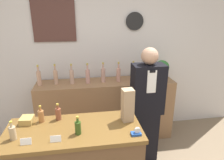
{
  "coord_description": "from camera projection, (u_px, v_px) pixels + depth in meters",
  "views": [
    {
      "loc": [
        -0.23,
        -1.2,
        2.03
      ],
      "look_at": [
        0.13,
        1.09,
        1.23
      ],
      "focal_mm": 32.0,
      "sensor_mm": 36.0,
      "label": 1
    }
  ],
  "objects": [
    {
      "name": "shopkeeper",
      "position": [
        146.0,
        108.0,
        2.66
      ],
      "size": [
        0.41,
        0.26,
        1.62
      ],
      "color": "black",
      "rests_on": "ground_plane"
    },
    {
      "name": "back_shelf",
      "position": [
        106.0,
        110.0,
        3.27
      ],
      "size": [
        2.14,
        0.47,
        0.99
      ],
      "color": "#8E6642",
      "rests_on": "ground_plane"
    },
    {
      "name": "paper_bag",
      "position": [
        128.0,
        105.0,
        1.98
      ],
      "size": [
        0.12,
        0.11,
        0.34
      ],
      "color": "tan",
      "rests_on": "display_counter"
    },
    {
      "name": "shelf_bottle_3",
      "position": [
        88.0,
        76.0,
        3.01
      ],
      "size": [
        0.06,
        0.06,
        0.31
      ],
      "color": "tan",
      "rests_on": "back_shelf"
    },
    {
      "name": "shelf_bottle_2",
      "position": [
        72.0,
        76.0,
        2.98
      ],
      "size": [
        0.06,
        0.06,
        0.31
      ],
      "color": "tan",
      "rests_on": "back_shelf"
    },
    {
      "name": "shelf_bottle_7",
      "position": [
        147.0,
        72.0,
        3.18
      ],
      "size": [
        0.06,
        0.06,
        0.31
      ],
      "color": "tan",
      "rests_on": "back_shelf"
    },
    {
      "name": "gift_box",
      "position": [
        27.0,
        120.0,
        1.98
      ],
      "size": [
        0.13,
        0.14,
        0.06
      ],
      "color": "tan",
      "rests_on": "display_counter"
    },
    {
      "name": "shelf_bottle_1",
      "position": [
        56.0,
        77.0,
        2.97
      ],
      "size": [
        0.06,
        0.06,
        0.31
      ],
      "color": "tan",
      "rests_on": "back_shelf"
    },
    {
      "name": "price_card_left",
      "position": [
        26.0,
        142.0,
        1.66
      ],
      "size": [
        0.09,
        0.02,
        0.06
      ],
      "color": "white",
      "rests_on": "display_counter"
    },
    {
      "name": "potted_plant",
      "position": [
        162.0,
        69.0,
        3.15
      ],
      "size": [
        0.22,
        0.22,
        0.31
      ],
      "color": "#9E998E",
      "rests_on": "back_shelf"
    },
    {
      "name": "shelf_bottle_5",
      "position": [
        118.0,
        74.0,
        3.08
      ],
      "size": [
        0.06,
        0.06,
        0.31
      ],
      "color": "tan",
      "rests_on": "back_shelf"
    },
    {
      "name": "counter_bottle_1",
      "position": [
        41.0,
        116.0,
        1.99
      ],
      "size": [
        0.06,
        0.06,
        0.18
      ],
      "color": "#A66938",
      "rests_on": "display_counter"
    },
    {
      "name": "shelf_bottle_6",
      "position": [
        133.0,
        73.0,
        3.14
      ],
      "size": [
        0.06,
        0.06,
        0.31
      ],
      "color": "tan",
      "rests_on": "back_shelf"
    },
    {
      "name": "counter_bottle_3",
      "position": [
        78.0,
        127.0,
        1.79
      ],
      "size": [
        0.06,
        0.06,
        0.18
      ],
      "color": "#324E1A",
      "rests_on": "display_counter"
    },
    {
      "name": "counter_bottle_2",
      "position": [
        58.0,
        114.0,
        2.03
      ],
      "size": [
        0.06,
        0.06,
        0.18
      ],
      "color": "brown",
      "rests_on": "display_counter"
    },
    {
      "name": "shelf_bottle_0",
      "position": [
        39.0,
        78.0,
        2.92
      ],
      "size": [
        0.06,
        0.06,
        0.31
      ],
      "color": "tan",
      "rests_on": "back_shelf"
    },
    {
      "name": "counter_bottle_0",
      "position": [
        13.0,
        133.0,
        1.71
      ],
      "size": [
        0.06,
        0.06,
        0.18
      ],
      "color": "tan",
      "rests_on": "display_counter"
    },
    {
      "name": "tape_dispenser",
      "position": [
        136.0,
        133.0,
        1.79
      ],
      "size": [
        0.09,
        0.06,
        0.07
      ],
      "color": "#1E4799",
      "rests_on": "display_counter"
    },
    {
      "name": "shelf_bottle_4",
      "position": [
        103.0,
        75.0,
        3.06
      ],
      "size": [
        0.06,
        0.06,
        0.31
      ],
      "color": "tan",
      "rests_on": "back_shelf"
    },
    {
      "name": "back_wall",
      "position": [
        95.0,
        55.0,
        3.24
      ],
      "size": [
        5.2,
        0.09,
        2.7
      ],
      "color": "silver",
      "rests_on": "ground_plane"
    },
    {
      "name": "price_card_right",
      "position": [
        56.0,
        139.0,
        1.69
      ],
      "size": [
        0.09,
        0.02,
        0.06
      ],
      "color": "white",
      "rests_on": "display_counter"
    }
  ]
}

